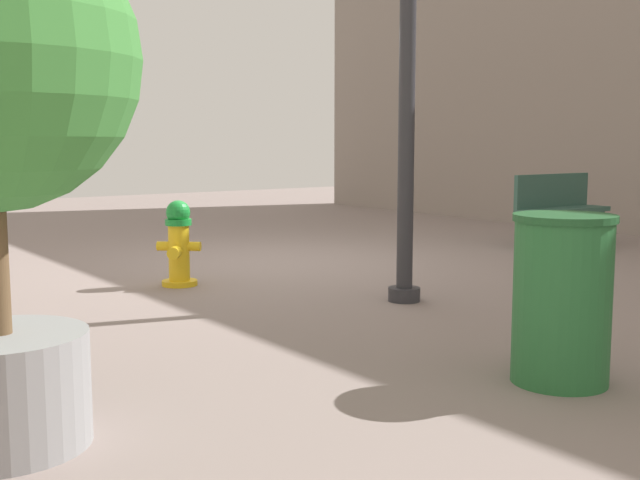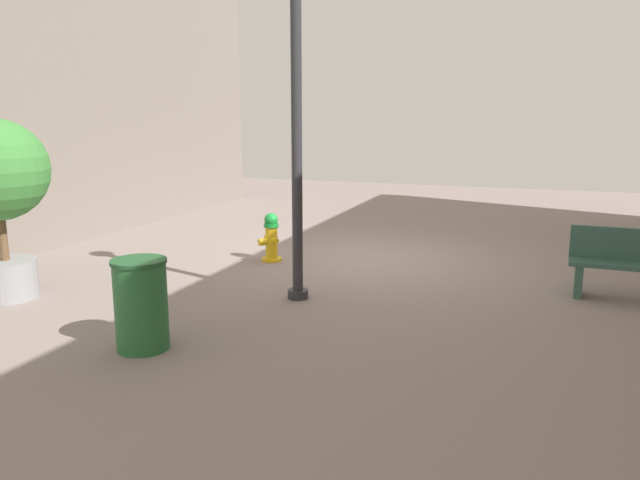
{
  "view_description": "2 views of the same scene",
  "coord_description": "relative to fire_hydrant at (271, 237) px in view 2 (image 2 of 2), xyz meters",
  "views": [
    {
      "loc": [
        4.89,
        7.49,
        1.39
      ],
      "look_at": [
        0.85,
        2.02,
        0.53
      ],
      "focal_mm": 44.13,
      "sensor_mm": 36.0,
      "label": 1
    },
    {
      "loc": [
        -2.73,
        9.86,
        2.44
      ],
      "look_at": [
        0.25,
        1.78,
        0.67
      ],
      "focal_mm": 34.25,
      "sensor_mm": 36.0,
      "label": 2
    }
  ],
  "objects": [
    {
      "name": "trash_bin",
      "position": [
        -0.39,
        4.09,
        0.08
      ],
      "size": [
        0.58,
        0.58,
        0.98
      ],
      "color": "#266633",
      "rests_on": "ground_plane"
    },
    {
      "name": "ground_plane",
      "position": [
        -1.54,
        -0.67,
        -0.41
      ],
      "size": [
        23.4,
        23.4,
        0.0
      ],
      "primitive_type": "plane",
      "color": "gray"
    },
    {
      "name": "bench_near",
      "position": [
        -5.38,
        0.34,
        0.07
      ],
      "size": [
        1.45,
        0.47,
        0.95
      ],
      "color": "#33594C",
      "rests_on": "ground_plane"
    },
    {
      "name": "fire_hydrant",
      "position": [
        0.0,
        0.0,
        0.0
      ],
      "size": [
        0.38,
        0.39,
        0.82
      ],
      "color": "gold",
      "rests_on": "ground_plane"
    },
    {
      "name": "street_lamp",
      "position": [
        -1.24,
        1.84,
        2.2
      ],
      "size": [
        0.36,
        0.36,
        4.24
      ],
      "color": "#2D2D33",
      "rests_on": "ground_plane"
    }
  ]
}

